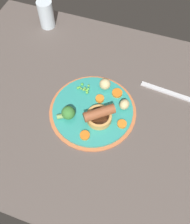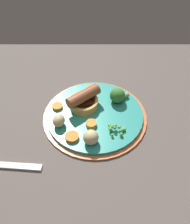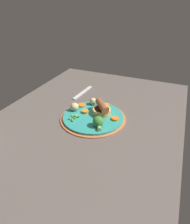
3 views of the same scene
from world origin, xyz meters
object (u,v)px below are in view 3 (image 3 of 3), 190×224
broccoli_floret_near (98,122)px  fork (83,93)px  carrot_slice_2 (115,119)px  carrot_slice_5 (85,112)px  pea_pile (75,117)px  carrot_slice_1 (107,105)px  potato_chunk_1 (74,107)px  carrot_slice_0 (82,105)px  sausage_pudding (102,109)px  potato_chunk_0 (93,101)px  dinner_plate (93,117)px

broccoli_floret_near → fork: size_ratio=0.32×
carrot_slice_2 → carrot_slice_5: (-0.07, -14.05, 0.13)cm
pea_pile → carrot_slice_5: pea_pile is taller
pea_pile → carrot_slice_5: (-6.22, 1.93, -0.38)cm
carrot_slice_1 → fork: carrot_slice_1 is taller
carrot_slice_5 → carrot_slice_1: bearing=145.4°
potato_chunk_1 → carrot_slice_0: bearing=166.0°
pea_pile → potato_chunk_1: 7.17cm
sausage_pudding → broccoli_floret_near: size_ratio=1.64×
potato_chunk_0 → carrot_slice_2: 16.29cm
broccoli_floret_near → potato_chunk_1: broccoli_floret_near is taller
carrot_slice_0 → carrot_slice_2: same height
carrot_slice_5 → pea_pile: bearing=-17.3°
carrot_slice_1 → carrot_slice_5: bearing=-34.6°
pea_pile → carrot_slice_0: size_ratio=1.32×
sausage_pudding → carrot_slice_1: 7.63cm
pea_pile → potato_chunk_0: (-14.59, 2.10, 0.73)cm
carrot_slice_0 → carrot_slice_2: bearing=75.1°
broccoli_floret_near → carrot_slice_5: broccoli_floret_near is taller
dinner_plate → fork: (-21.13, -15.61, -0.27)cm
carrot_slice_2 → carrot_slice_5: carrot_slice_5 is taller
fork → dinner_plate: bearing=41.0°
dinner_plate → broccoli_floret_near: 8.92cm
dinner_plate → pea_pile: bearing=-48.3°
pea_pile → fork: bearing=-160.5°
potato_chunk_1 → carrot_slice_1: size_ratio=1.32×
broccoli_floret_near → carrot_slice_0: broccoli_floret_near is taller
broccoli_floret_near → carrot_slice_0: size_ratio=1.66×
potato_chunk_1 → carrot_slice_2: potato_chunk_1 is taller
carrot_slice_5 → carrot_slice_0: bearing=-138.8°
carrot_slice_1 → carrot_slice_2: bearing=37.9°
dinner_plate → potato_chunk_0: (-9.09, -4.07, 2.49)cm
dinner_plate → carrot_slice_1: size_ratio=9.72×
carrot_slice_5 → fork: size_ratio=0.16×
pea_pile → potato_chunk_0: bearing=171.8°
sausage_pudding → carrot_slice_2: bearing=-146.7°
sausage_pudding → broccoli_floret_near: sausage_pudding is taller
dinner_plate → carrot_slice_5: carrot_slice_5 is taller
pea_pile → potato_chunk_0: 14.76cm
sausage_pudding → carrot_slice_0: (-2.63, -11.23, -1.77)cm
sausage_pudding → carrot_slice_0: 11.67cm
carrot_slice_0 → pea_pile: bearing=11.6°
carrot_slice_1 → carrot_slice_5: carrot_slice_5 is taller
dinner_plate → carrot_slice_0: bearing=-123.1°
carrot_slice_2 → fork: carrot_slice_2 is taller
sausage_pudding → potato_chunk_0: bearing=8.7°
carrot_slice_2 → dinner_plate: bearing=-86.2°
broccoli_floret_near → fork: broccoli_floret_near is taller
sausage_pudding → carrot_slice_0: sausage_pudding is taller
carrot_slice_2 → broccoli_floret_near: bearing=-32.7°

